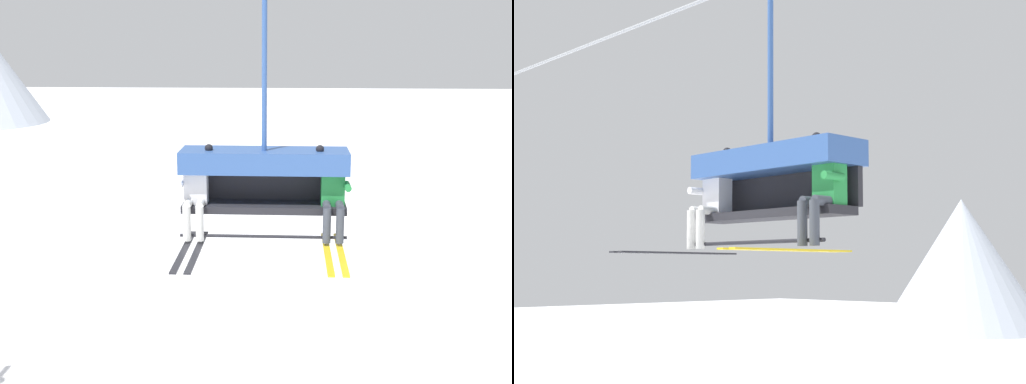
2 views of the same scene
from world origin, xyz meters
The scene contains 3 objects.
chairlift_chair centered at (1.38, -0.73, 6.51)m, with size 2.32×0.74×3.34m.
skier_white centered at (0.43, -0.94, 6.22)m, with size 0.48×1.70×1.34m.
skier_green centered at (2.32, -0.94, 6.22)m, with size 0.48×1.70×1.34m.
Camera 1 is at (1.72, -9.45, 8.29)m, focal length 45.00 mm.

